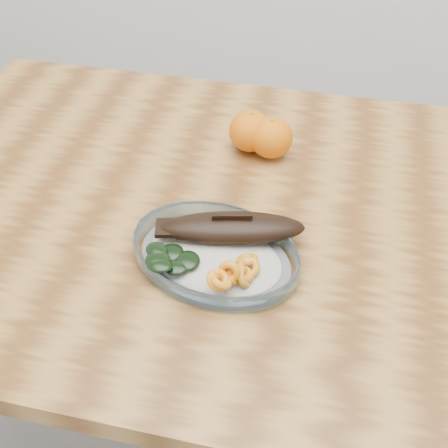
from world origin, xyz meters
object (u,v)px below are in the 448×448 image
(dining_table, at_px, (229,249))
(orange_left, at_px, (250,131))
(orange_right, at_px, (271,137))
(plated_meal, at_px, (216,251))

(dining_table, distance_m, orange_left, 0.22)
(dining_table, height_order, orange_left, orange_left)
(dining_table, relative_size, orange_right, 15.45)
(orange_right, bearing_deg, dining_table, -104.90)
(dining_table, distance_m, plated_meal, 0.17)
(plated_meal, relative_size, orange_left, 7.07)
(dining_table, xyz_separation_m, orange_left, (0.00, 0.17, 0.14))
(plated_meal, height_order, orange_left, same)
(orange_left, bearing_deg, orange_right, -15.46)
(orange_right, bearing_deg, orange_left, 164.54)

